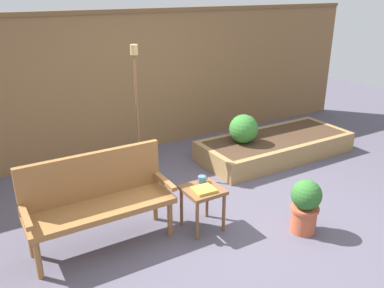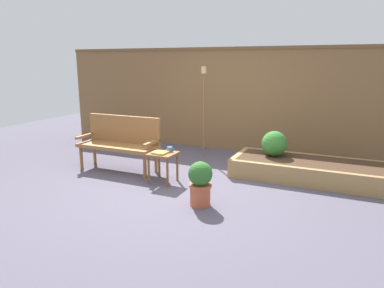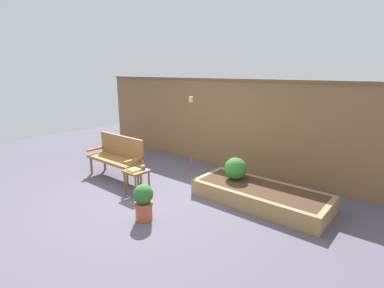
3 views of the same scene
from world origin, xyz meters
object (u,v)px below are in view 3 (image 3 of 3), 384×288
at_px(cup_on_table, 143,167).
at_px(side_table, 137,174).
at_px(tiki_torch, 191,121).
at_px(book_on_table, 133,170).
at_px(potted_boxwood, 143,201).
at_px(shrub_near_bench, 236,169).
at_px(garden_bench, 118,154).

bearing_deg(cup_on_table, side_table, -119.28).
bearing_deg(tiki_torch, cup_on_table, -87.37).
relative_size(book_on_table, potted_boxwood, 0.36).
bearing_deg(cup_on_table, shrub_near_bench, 38.10).
bearing_deg(side_table, tiki_torch, 90.23).
bearing_deg(potted_boxwood, shrub_near_bench, 72.48).
height_order(side_table, cup_on_table, cup_on_table).
bearing_deg(potted_boxwood, side_table, 145.76).
relative_size(garden_bench, potted_boxwood, 2.40).
xyz_separation_m(cup_on_table, potted_boxwood, (0.83, -0.72, -0.19)).
xyz_separation_m(book_on_table, shrub_near_bench, (1.49, 1.27, 0.02)).
xyz_separation_m(side_table, cup_on_table, (0.06, 0.11, 0.12)).
relative_size(side_table, book_on_table, 2.22).
distance_m(cup_on_table, tiki_torch, 1.69).
distance_m(potted_boxwood, shrub_near_bench, 1.92).
distance_m(garden_bench, book_on_table, 1.08).
xyz_separation_m(potted_boxwood, tiki_torch, (-0.90, 2.26, 0.88)).
height_order(cup_on_table, book_on_table, cup_on_table).
distance_m(shrub_near_bench, tiki_torch, 1.69).
bearing_deg(potted_boxwood, cup_on_table, 138.98).
height_order(potted_boxwood, shrub_near_bench, shrub_near_bench).
bearing_deg(cup_on_table, book_on_table, -116.20).
distance_m(side_table, shrub_near_bench, 1.91).
xyz_separation_m(cup_on_table, book_on_table, (-0.08, -0.17, -0.02)).
relative_size(side_table, shrub_near_bench, 1.13).
bearing_deg(potted_boxwood, garden_bench, 154.09).
height_order(garden_bench, side_table, garden_bench).
relative_size(side_table, potted_boxwood, 0.80).
bearing_deg(book_on_table, cup_on_table, 66.55).
distance_m(garden_bench, potted_boxwood, 2.15).
bearing_deg(tiki_torch, shrub_near_bench, -16.40).
relative_size(garden_bench, shrub_near_bench, 3.39).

